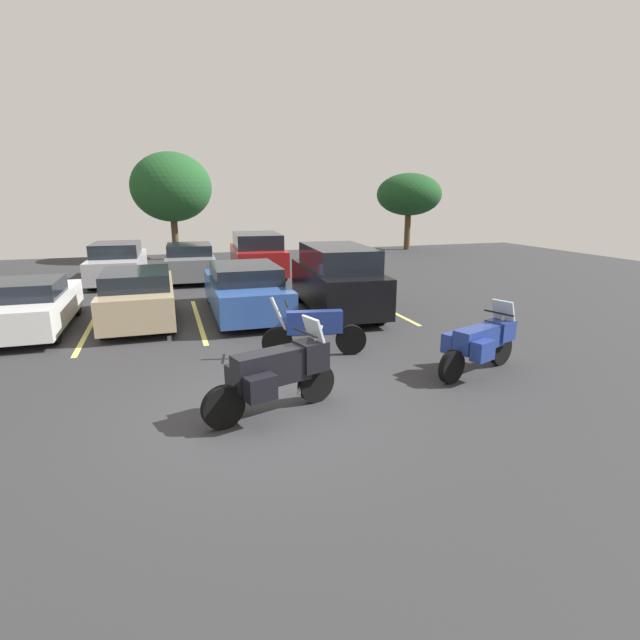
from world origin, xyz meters
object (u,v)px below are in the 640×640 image
motorcycle_touring (277,372)px  car_black (337,279)px  motorcycle_second (314,330)px  car_far_silver (118,263)px  motorcycle_third (481,342)px  car_far_red (257,255)px  car_far_grey (190,261)px  car_blue (245,290)px  car_tan (139,296)px  car_white (26,306)px

motorcycle_touring → car_black: size_ratio=0.47×
motorcycle_second → car_far_silver: size_ratio=0.44×
motorcycle_touring → car_far_silver: bearing=103.6°
motorcycle_third → car_far_red: size_ratio=0.46×
motorcycle_touring → car_black: 6.76m
motorcycle_touring → car_far_silver: (-3.26, 13.44, 0.06)m
car_far_grey → motorcycle_touring: bearing=-87.7°
motorcycle_third → car_far_red: bearing=98.5°
car_black → car_far_grey: 8.19m
motorcycle_second → car_blue: size_ratio=0.46×
motorcycle_second → car_black: size_ratio=0.46×
motorcycle_third → car_tan: bearing=136.2°
car_tan → car_far_silver: size_ratio=0.87×
motorcycle_touring → car_far_red: size_ratio=0.48×
car_white → car_blue: (5.43, 0.08, 0.07)m
car_white → car_far_silver: 7.19m
car_blue → car_black: car_black is taller
motorcycle_third → car_white: motorcycle_third is taller
motorcycle_touring → motorcycle_third: bearing=7.3°
motorcycle_touring → car_white: motorcycle_touring is taller
motorcycle_second → car_far_red: size_ratio=0.48×
motorcycle_touring → car_far_red: 13.24m
car_black → car_far_grey: bearing=116.7°
car_blue → car_far_silver: 7.92m
motorcycle_touring → car_far_silver: car_far_silver is taller
motorcycle_third → motorcycle_second: bearing=145.1°
motorcycle_second → car_black: bearing=63.1°
car_blue → car_far_grey: bearing=99.4°
car_black → car_far_red: (-0.96, 7.08, -0.07)m
motorcycle_third → car_far_grey: car_far_grey is taller
motorcycle_touring → car_far_grey: size_ratio=0.45×
car_blue → car_far_grey: (-1.12, 6.77, -0.01)m
motorcycle_second → car_white: bearing=147.0°
car_blue → car_white: bearing=-179.2°
car_far_silver → motorcycle_third: bearing=-60.5°
motorcycle_touring → car_far_grey: bearing=92.3°
car_white → car_far_grey: (4.31, 6.85, 0.05)m
motorcycle_third → car_far_red: car_far_red is taller
car_tan → car_far_silver: bearing=98.4°
car_far_red → car_tan: bearing=-124.1°
motorcycle_second → car_far_grey: (-1.88, 10.86, 0.13)m
motorcycle_second → car_black: (1.80, 3.56, 0.39)m
motorcycle_second → car_tan: 5.46m
car_white → car_far_grey: size_ratio=0.86×
car_white → car_tan: bearing=2.4°
car_white → car_blue: 5.43m
car_white → car_tan: size_ratio=0.98×
motorcycle_second → motorcycle_third: 3.32m
motorcycle_second → car_far_silver: (-4.59, 11.02, 0.16)m
car_white → car_far_red: car_far_red is taller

